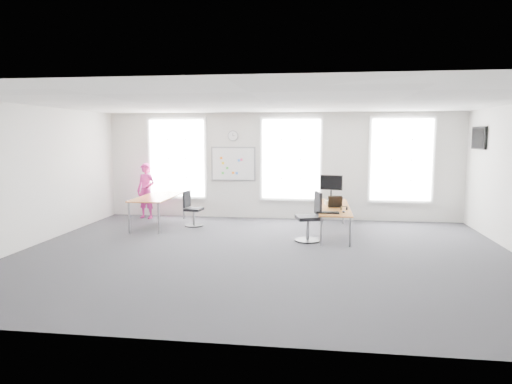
# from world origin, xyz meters

# --- Properties ---
(floor) EXTENTS (10.00, 10.00, 0.00)m
(floor) POSITION_xyz_m (0.00, 0.00, 0.00)
(floor) COLOR #2C2B30
(floor) RESTS_ON ground
(ceiling) EXTENTS (10.00, 10.00, 0.00)m
(ceiling) POSITION_xyz_m (0.00, 0.00, 3.00)
(ceiling) COLOR white
(ceiling) RESTS_ON ground
(wall_back) EXTENTS (10.00, 0.00, 10.00)m
(wall_back) POSITION_xyz_m (0.00, 4.00, 1.50)
(wall_back) COLOR silver
(wall_back) RESTS_ON ground
(wall_front) EXTENTS (10.00, 0.00, 10.00)m
(wall_front) POSITION_xyz_m (0.00, -4.00, 1.50)
(wall_front) COLOR silver
(wall_front) RESTS_ON ground
(wall_left) EXTENTS (0.00, 10.00, 10.00)m
(wall_left) POSITION_xyz_m (-5.00, 0.00, 1.50)
(wall_left) COLOR silver
(wall_left) RESTS_ON ground
(window_left) EXTENTS (1.60, 0.06, 2.20)m
(window_left) POSITION_xyz_m (-3.00, 3.97, 1.70)
(window_left) COLOR white
(window_left) RESTS_ON wall_back
(window_mid) EXTENTS (1.60, 0.06, 2.20)m
(window_mid) POSITION_xyz_m (0.30, 3.97, 1.70)
(window_mid) COLOR white
(window_mid) RESTS_ON wall_back
(window_right) EXTENTS (1.60, 0.06, 2.20)m
(window_right) POSITION_xyz_m (3.30, 3.97, 1.70)
(window_right) COLOR white
(window_right) RESTS_ON wall_back
(desk_right) EXTENTS (0.73, 2.73, 0.66)m
(desk_right) POSITION_xyz_m (1.45, 2.14, 0.62)
(desk_right) COLOR #BC7534
(desk_right) RESTS_ON ground
(desk_left) EXTENTS (0.87, 2.16, 0.79)m
(desk_left) POSITION_xyz_m (-3.08, 2.52, 0.72)
(desk_left) COLOR #BC7534
(desk_left) RESTS_ON ground
(chair_right) EXTENTS (0.62, 0.61, 1.11)m
(chair_right) POSITION_xyz_m (0.91, 1.27, 0.49)
(chair_right) COLOR black
(chair_right) RESTS_ON ground
(chair_left) EXTENTS (0.49, 0.49, 0.92)m
(chair_left) POSITION_xyz_m (-2.20, 2.59, 0.40)
(chair_left) COLOR black
(chair_left) RESTS_ON ground
(person) EXTENTS (0.66, 0.52, 1.58)m
(person) POSITION_xyz_m (-3.80, 3.51, 0.79)
(person) COLOR #C42580
(person) RESTS_ON ground
(whiteboard) EXTENTS (1.20, 0.03, 0.90)m
(whiteboard) POSITION_xyz_m (-1.35, 3.97, 1.55)
(whiteboard) COLOR white
(whiteboard) RESTS_ON wall_back
(wall_clock) EXTENTS (0.30, 0.04, 0.30)m
(wall_clock) POSITION_xyz_m (-1.35, 3.97, 2.35)
(wall_clock) COLOR gray
(wall_clock) RESTS_ON wall_back
(tv) EXTENTS (0.06, 0.90, 0.55)m
(tv) POSITION_xyz_m (4.95, 3.00, 2.30)
(tv) COLOR black
(tv) RESTS_ON wall_right
(keyboard) EXTENTS (0.51, 0.22, 0.02)m
(keyboard) POSITION_xyz_m (1.29, 1.14, 0.68)
(keyboard) COLOR black
(keyboard) RESTS_ON desk_right
(mouse) EXTENTS (0.07, 0.12, 0.04)m
(mouse) POSITION_xyz_m (1.63, 1.24, 0.69)
(mouse) COLOR black
(mouse) RESTS_ON desk_right
(lens_cap) EXTENTS (0.07, 0.07, 0.01)m
(lens_cap) POSITION_xyz_m (1.49, 1.38, 0.67)
(lens_cap) COLOR black
(lens_cap) RESTS_ON desk_right
(headphones) EXTENTS (0.16, 0.09, 0.09)m
(headphones) POSITION_xyz_m (1.65, 1.62, 0.71)
(headphones) COLOR black
(headphones) RESTS_ON desk_right
(laptop_sleeve) EXTENTS (0.34, 0.23, 0.27)m
(laptop_sleeve) POSITION_xyz_m (1.47, 1.98, 0.80)
(laptop_sleeve) COLOR black
(laptop_sleeve) RESTS_ON desk_right
(paper_stack) EXTENTS (0.34, 0.29, 0.10)m
(paper_stack) POSITION_xyz_m (1.39, 2.46, 0.71)
(paper_stack) COLOR beige
(paper_stack) RESTS_ON desk_right
(monitor) EXTENTS (0.58, 0.24, 0.66)m
(monitor) POSITION_xyz_m (1.41, 3.28, 1.06)
(monitor) COLOR black
(monitor) RESTS_ON desk_right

